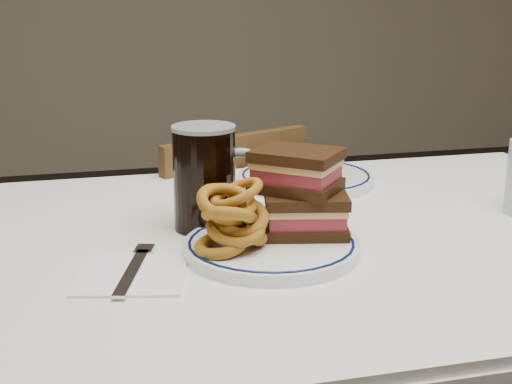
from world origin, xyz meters
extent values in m
cube|color=white|center=(0.00, 0.00, 0.73)|extent=(1.26, 0.86, 0.03)
cylinder|color=#412815|center=(0.54, 0.34, 0.35)|extent=(0.06, 0.06, 0.71)
cube|color=white|center=(0.00, 0.43, 0.65)|extent=(1.26, 0.01, 0.17)
cube|color=#412815|center=(-0.07, 0.62, 0.39)|extent=(0.49, 0.49, 0.04)
cylinder|color=#412815|center=(0.01, 0.83, 0.18)|extent=(0.03, 0.03, 0.37)
cylinder|color=#412815|center=(0.14, 0.53, 0.18)|extent=(0.03, 0.03, 0.37)
cylinder|color=#412815|center=(-0.29, 0.70, 0.18)|extent=(0.03, 0.03, 0.37)
cube|color=#412815|center=(-0.01, 0.46, 0.61)|extent=(0.36, 0.17, 0.41)
cylinder|color=white|center=(-0.08, -0.07, 0.76)|extent=(0.26, 0.26, 0.02)
torus|color=#091547|center=(-0.08, -0.07, 0.77)|extent=(0.24, 0.24, 0.00)
cube|color=black|center=(-0.02, -0.05, 0.78)|extent=(0.14, 0.12, 0.02)
cube|color=#AE323F|center=(-0.02, -0.05, 0.79)|extent=(0.13, 0.11, 0.02)
cube|color=#DCAF62|center=(-0.02, -0.05, 0.81)|extent=(0.13, 0.11, 0.01)
cube|color=black|center=(-0.02, -0.05, 0.82)|extent=(0.14, 0.12, 0.02)
cube|color=black|center=(-0.03, -0.03, 0.84)|extent=(0.16, 0.15, 0.02)
cube|color=#AE323F|center=(-0.03, -0.03, 0.86)|extent=(0.14, 0.14, 0.02)
cube|color=#DCAF62|center=(-0.03, -0.03, 0.87)|extent=(0.15, 0.14, 0.01)
cube|color=black|center=(-0.03, -0.03, 0.89)|extent=(0.16, 0.15, 0.02)
torus|color=brown|center=(-0.16, -0.10, 0.78)|extent=(0.08, 0.08, 0.03)
torus|color=brown|center=(-0.13, -0.08, 0.79)|extent=(0.09, 0.09, 0.05)
torus|color=brown|center=(-0.13, -0.06, 0.80)|extent=(0.08, 0.08, 0.04)
torus|color=brown|center=(-0.13, -0.09, 0.80)|extent=(0.08, 0.08, 0.04)
torus|color=brown|center=(-0.13, -0.08, 0.81)|extent=(0.09, 0.08, 0.06)
torus|color=brown|center=(-0.15, -0.10, 0.82)|extent=(0.08, 0.08, 0.06)
torus|color=brown|center=(-0.14, -0.07, 0.83)|extent=(0.10, 0.08, 0.07)
torus|color=brown|center=(-0.14, -0.09, 0.84)|extent=(0.09, 0.08, 0.05)
torus|color=brown|center=(-0.13, -0.08, 0.85)|extent=(0.08, 0.08, 0.05)
cylinder|color=silver|center=(-0.12, 0.03, 0.78)|extent=(0.05, 0.05, 0.03)
cylinder|color=#880F02|center=(-0.12, 0.03, 0.79)|extent=(0.04, 0.04, 0.01)
cylinder|color=black|center=(-0.15, 0.06, 0.83)|extent=(0.10, 0.10, 0.16)
cylinder|color=#959CA3|center=(-0.15, 0.06, 0.91)|extent=(0.10, 0.10, 0.01)
torus|color=#959CA3|center=(-0.09, 0.06, 0.84)|extent=(0.09, 0.02, 0.09)
cylinder|color=white|center=(0.09, 0.28, 0.76)|extent=(0.27, 0.27, 0.02)
torus|color=#091547|center=(0.09, 0.28, 0.77)|extent=(0.25, 0.25, 0.00)
torus|color=brown|center=(0.10, 0.26, 0.78)|extent=(0.08, 0.08, 0.04)
torus|color=brown|center=(0.07, 0.28, 0.79)|extent=(0.08, 0.08, 0.04)
cube|color=white|center=(-0.28, -0.11, 0.75)|extent=(0.17, 0.17, 0.00)
cube|color=silver|center=(-0.28, -0.11, 0.76)|extent=(0.06, 0.16, 0.00)
cube|color=silver|center=(-0.26, -0.03, 0.76)|extent=(0.04, 0.04, 0.00)
camera|label=1|loc=(-0.34, -1.01, 1.12)|focal=50.00mm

